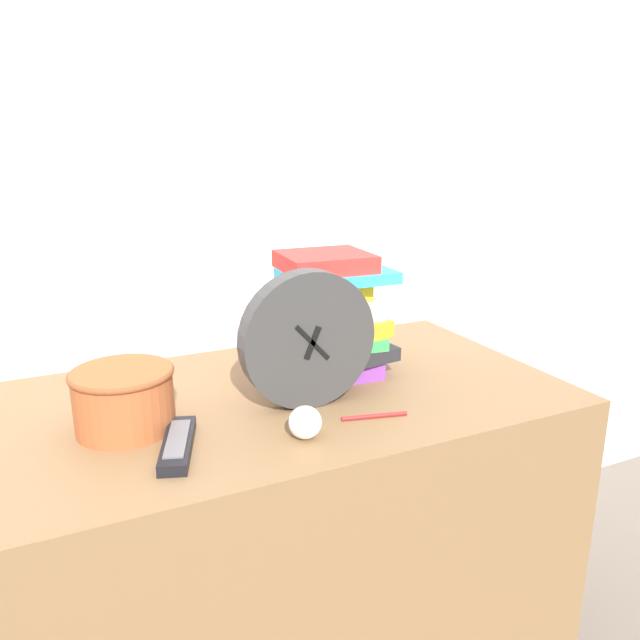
{
  "coord_description": "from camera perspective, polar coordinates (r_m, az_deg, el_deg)",
  "views": [
    {
      "loc": [
        -0.37,
        -0.78,
        1.22
      ],
      "look_at": [
        0.15,
        0.31,
        0.86
      ],
      "focal_mm": 35.0,
      "sensor_mm": 36.0,
      "label": 1
    }
  ],
  "objects": [
    {
      "name": "wall_back",
      "position": [
        1.53,
        -11.86,
        15.31
      ],
      "size": [
        6.0,
        0.04,
        2.4
      ],
      "color": "silver",
      "rests_on": "ground_plane"
    },
    {
      "name": "desk_clock",
      "position": [
        1.18,
        -1.08,
        -1.81
      ],
      "size": [
        0.27,
        0.05,
        0.27
      ],
      "color": "#333333",
      "rests_on": "desk"
    },
    {
      "name": "desk",
      "position": [
        1.44,
        -5.8,
        -20.33
      ],
      "size": [
        1.28,
        0.64,
        0.72
      ],
      "color": "brown",
      "rests_on": "ground_plane"
    },
    {
      "name": "basket",
      "position": [
        1.16,
        -17.52,
        -6.71
      ],
      "size": [
        0.18,
        0.18,
        0.11
      ],
      "color": "#994C28",
      "rests_on": "desk"
    },
    {
      "name": "book_stack",
      "position": [
        1.34,
        1.02,
        0.33
      ],
      "size": [
        0.26,
        0.22,
        0.27
      ],
      "color": "#7A3899",
      "rests_on": "desk"
    },
    {
      "name": "pen",
      "position": [
        1.18,
        5.0,
        -8.74
      ],
      "size": [
        0.12,
        0.04,
        0.01
      ],
      "color": "#B21E1E",
      "rests_on": "desk"
    },
    {
      "name": "tv_remote",
      "position": [
        1.08,
        -12.88,
        -11.0
      ],
      "size": [
        0.1,
        0.19,
        0.02
      ],
      "color": "black",
      "rests_on": "desk"
    },
    {
      "name": "crumpled_paper_ball",
      "position": [
        1.09,
        -1.37,
        -9.35
      ],
      "size": [
        0.06,
        0.06,
        0.06
      ],
      "color": "white",
      "rests_on": "desk"
    }
  ]
}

